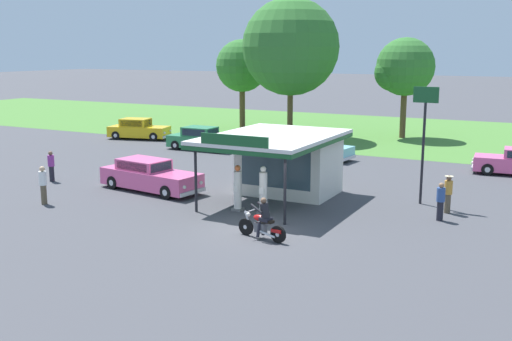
% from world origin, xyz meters
% --- Properties ---
extents(ground_plane, '(300.00, 300.00, 0.00)m').
position_xyz_m(ground_plane, '(0.00, 0.00, 0.00)').
color(ground_plane, '#424247').
extents(grass_verge_strip, '(120.00, 24.00, 0.01)m').
position_xyz_m(grass_verge_strip, '(0.00, 30.00, 0.00)').
color(grass_verge_strip, '#477A33').
rests_on(grass_verge_strip, ground).
extents(service_station_kiosk, '(5.09, 7.21, 3.52)m').
position_xyz_m(service_station_kiosk, '(-1.36, 5.63, 1.81)').
color(service_station_kiosk, silver).
rests_on(service_station_kiosk, ground).
extents(gas_pump_nearside, '(0.44, 0.44, 2.00)m').
position_xyz_m(gas_pump_nearside, '(-1.98, 2.09, 0.92)').
color(gas_pump_nearside, slate).
rests_on(gas_pump_nearside, ground).
extents(gas_pump_offside, '(0.44, 0.44, 2.07)m').
position_xyz_m(gas_pump_offside, '(-0.74, 2.09, 0.95)').
color(gas_pump_offside, slate).
rests_on(gas_pump_offside, ground).
extents(motorcycle_with_rider, '(2.13, 0.77, 1.58)m').
position_xyz_m(motorcycle_with_rider, '(0.81, -1.01, 0.65)').
color(motorcycle_with_rider, black).
rests_on(motorcycle_with_rider, ground).
extents(featured_classic_sedan, '(5.76, 2.54, 1.54)m').
position_xyz_m(featured_classic_sedan, '(-7.70, 3.39, 0.72)').
color(featured_classic_sedan, '#E55993').
rests_on(featured_classic_sedan, ground).
extents(parked_car_back_row_centre, '(4.95, 1.98, 1.60)m').
position_xyz_m(parked_car_back_row_centre, '(-12.15, 15.03, 0.73)').
color(parked_car_back_row_centre, '#2D844C').
rests_on(parked_car_back_row_centre, ground).
extents(parked_car_back_row_centre_left, '(5.09, 2.88, 1.59)m').
position_xyz_m(parked_car_back_row_centre_left, '(-19.39, 17.23, 0.73)').
color(parked_car_back_row_centre_left, gold).
rests_on(parked_car_back_row_centre_left, ground).
extents(parked_car_back_row_far_left, '(5.69, 2.44, 1.42)m').
position_xyz_m(parked_car_back_row_far_left, '(-4.01, 15.43, 0.65)').
color(parked_car_back_row_far_left, '#7AC6D1').
rests_on(parked_car_back_row_far_left, ground).
extents(bystander_admiring_sedan, '(0.34, 0.34, 1.58)m').
position_xyz_m(bystander_admiring_sedan, '(6.11, 4.54, 0.83)').
color(bystander_admiring_sedan, black).
rests_on(bystander_admiring_sedan, ground).
extents(bystander_leaning_by_kiosk, '(0.34, 0.34, 1.75)m').
position_xyz_m(bystander_leaning_by_kiosk, '(-10.26, -1.02, 0.93)').
color(bystander_leaning_by_kiosk, brown).
rests_on(bystander_leaning_by_kiosk, ground).
extents(bystander_chatting_near_pumps, '(0.36, 0.36, 1.63)m').
position_xyz_m(bystander_chatting_near_pumps, '(6.16, 5.89, 0.87)').
color(bystander_chatting_near_pumps, brown).
rests_on(bystander_chatting_near_pumps, ground).
extents(bystander_standing_back_lot, '(0.34, 0.34, 1.63)m').
position_xyz_m(bystander_standing_back_lot, '(-13.58, 2.65, 0.86)').
color(bystander_standing_back_lot, black).
rests_on(bystander_standing_back_lot, ground).
extents(tree_oak_far_right, '(4.51, 4.51, 7.82)m').
position_xyz_m(tree_oak_far_right, '(-1.37, 27.28, 5.44)').
color(tree_oak_far_right, brown).
rests_on(tree_oak_far_right, ground).
extents(tree_oak_centre, '(7.55, 7.55, 10.86)m').
position_xyz_m(tree_oak_centre, '(-9.26, 23.66, 6.88)').
color(tree_oak_centre, brown).
rests_on(tree_oak_centre, ground).
extents(tree_oak_right, '(4.61, 4.61, 7.78)m').
position_xyz_m(tree_oak_right, '(-15.59, 27.19, 5.44)').
color(tree_oak_right, brown).
rests_on(tree_oak_right, ground).
extents(roadside_pole_sign, '(1.10, 0.12, 5.27)m').
position_xyz_m(roadside_pole_sign, '(4.79, 6.95, 3.56)').
color(roadside_pole_sign, black).
rests_on(roadside_pole_sign, ground).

